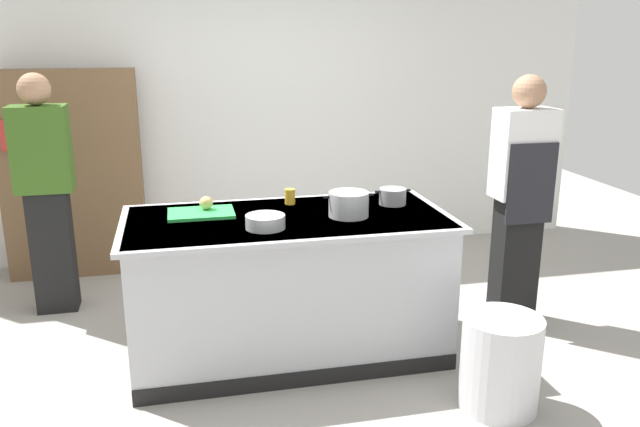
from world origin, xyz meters
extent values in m
plane|color=#9E9991|center=(0.00, 0.00, 0.00)|extent=(10.00, 10.00, 0.00)
cube|color=white|center=(0.00, 2.10, 1.50)|extent=(6.40, 0.12, 3.00)
cube|color=#B7BABF|center=(0.00, 0.00, 0.45)|extent=(1.90, 0.90, 0.90)
cube|color=#B7BABF|center=(0.00, 0.00, 0.89)|extent=(1.98, 0.98, 0.03)
cube|color=black|center=(0.00, -0.46, 0.05)|extent=(1.90, 0.01, 0.10)
cube|color=green|center=(-0.51, 0.16, 0.91)|extent=(0.40, 0.28, 0.02)
sphere|color=tan|center=(-0.47, 0.20, 0.96)|extent=(0.08, 0.08, 0.08)
cylinder|color=#B7BABF|center=(0.37, -0.07, 0.98)|extent=(0.24, 0.24, 0.15)
cube|color=black|center=(0.23, -0.07, 1.03)|extent=(0.04, 0.02, 0.01)
cube|color=black|center=(0.50, -0.07, 1.03)|extent=(0.04, 0.02, 0.01)
cylinder|color=#99999E|center=(0.72, 0.14, 0.95)|extent=(0.17, 0.17, 0.10)
cube|color=black|center=(0.62, 0.14, 0.99)|extent=(0.04, 0.02, 0.01)
cube|color=black|center=(0.82, 0.14, 0.99)|extent=(0.04, 0.02, 0.01)
cylinder|color=#B7BABF|center=(-0.16, -0.21, 0.94)|extent=(0.23, 0.23, 0.08)
cylinder|color=yellow|center=(0.07, 0.30, 0.95)|extent=(0.07, 0.07, 0.10)
cylinder|color=silver|center=(1.00, -0.88, 0.26)|extent=(0.43, 0.43, 0.53)
cube|color=black|center=(1.63, 0.13, 0.45)|extent=(0.28, 0.20, 0.90)
cube|color=white|center=(1.63, 0.13, 1.20)|extent=(0.38, 0.24, 0.60)
sphere|color=#A87A5B|center=(1.63, 0.13, 1.61)|extent=(0.22, 0.22, 0.22)
cube|color=#232328|center=(1.63, 0.00, 1.02)|extent=(0.34, 0.02, 0.54)
cube|color=black|center=(-1.55, 1.03, 0.45)|extent=(0.28, 0.20, 0.90)
cube|color=#375C1C|center=(-1.55, 1.03, 1.20)|extent=(0.38, 0.24, 0.60)
sphere|color=#A87A5B|center=(-1.55, 1.03, 1.61)|extent=(0.22, 0.22, 0.22)
cube|color=brown|center=(-1.48, 1.80, 0.85)|extent=(1.10, 0.28, 1.70)
cube|color=red|center=(-1.92, 1.64, 1.21)|extent=(0.06, 0.03, 0.24)
cube|color=purple|center=(-1.84, 1.64, 1.23)|extent=(0.05, 0.03, 0.27)
cube|color=#3351B7|center=(-1.78, 1.64, 1.22)|extent=(0.05, 0.03, 0.25)
cube|color=yellow|center=(-1.71, 1.64, 1.26)|extent=(0.07, 0.03, 0.34)
camera|label=1|loc=(-0.63, -3.71, 1.98)|focal=36.17mm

